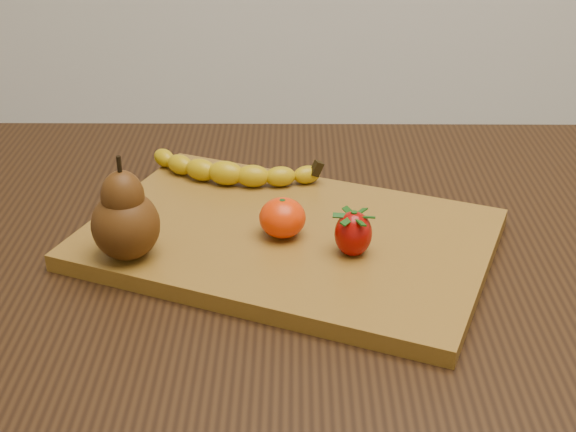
{
  "coord_description": "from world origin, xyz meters",
  "views": [
    {
      "loc": [
        0.05,
        -0.84,
        1.23
      ],
      "look_at": [
        0.04,
        -0.04,
        0.8
      ],
      "focal_mm": 50.0,
      "sensor_mm": 36.0,
      "label": 1
    }
  ],
  "objects_px": {
    "table": "(254,299)",
    "mandarin": "(282,218)",
    "cutting_board": "(288,239)",
    "pear": "(124,208)"
  },
  "relations": [
    {
      "from": "cutting_board",
      "to": "pear",
      "type": "relative_size",
      "value": 3.93
    },
    {
      "from": "cutting_board",
      "to": "mandarin",
      "type": "distance_m",
      "value": 0.03
    },
    {
      "from": "cutting_board",
      "to": "table",
      "type": "bearing_deg",
      "value": 162.49
    },
    {
      "from": "table",
      "to": "cutting_board",
      "type": "distance_m",
      "value": 0.12
    },
    {
      "from": "pear",
      "to": "mandarin",
      "type": "distance_m",
      "value": 0.18
    },
    {
      "from": "table",
      "to": "mandarin",
      "type": "xyz_separation_m",
      "value": [
        0.04,
        -0.04,
        0.14
      ]
    },
    {
      "from": "table",
      "to": "pear",
      "type": "distance_m",
      "value": 0.24
    },
    {
      "from": "table",
      "to": "mandarin",
      "type": "height_order",
      "value": "mandarin"
    },
    {
      "from": "table",
      "to": "cutting_board",
      "type": "bearing_deg",
      "value": -39.3
    },
    {
      "from": "pear",
      "to": "mandarin",
      "type": "relative_size",
      "value": 2.17
    }
  ]
}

